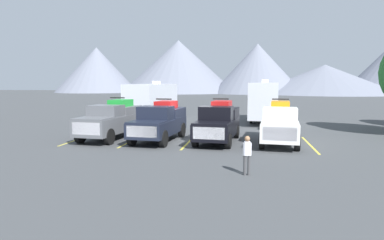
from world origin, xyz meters
TOP-DOWN VIEW (x-y plane):
  - ground_plane at (0.00, 0.00)m, footprint 240.00×240.00m
  - pickup_truck_a at (-5.11, -0.00)m, footprint 2.59×5.79m
  - pickup_truck_b at (-1.85, -0.33)m, footprint 2.58×5.49m
  - pickup_truck_c at (1.74, -0.17)m, footprint 2.52×5.48m
  - pickup_truck_d at (5.36, -0.07)m, footprint 2.54×5.87m
  - lot_stripe_a at (-7.04, -0.37)m, footprint 0.12×5.50m
  - lot_stripe_b at (-3.52, -0.37)m, footprint 0.12×5.50m
  - lot_stripe_c at (0.00, -0.37)m, footprint 0.12×5.50m
  - lot_stripe_d at (3.52, -0.37)m, footprint 0.12×5.50m
  - lot_stripe_e at (7.04, -0.37)m, footprint 0.12×5.50m
  - camper_trailer_a at (-5.28, 10.10)m, footprint 3.19×9.15m
  - camper_trailer_b at (4.96, 10.29)m, footprint 2.97×8.97m
  - person_a at (3.45, -7.45)m, footprint 0.34×0.21m
  - mountain_ridge at (2.47, 94.27)m, footprint 131.02×47.11m

SIDE VIEW (x-z plane):
  - ground_plane at x=0.00m, z-range 0.00..0.00m
  - lot_stripe_a at x=-7.04m, z-range 0.00..0.01m
  - lot_stripe_b at x=-3.52m, z-range 0.00..0.01m
  - lot_stripe_c at x=0.00m, z-range 0.00..0.01m
  - lot_stripe_d at x=3.52m, z-range 0.00..0.01m
  - lot_stripe_e at x=7.04m, z-range 0.00..0.01m
  - person_a at x=3.45m, z-range 0.12..1.65m
  - pickup_truck_c at x=1.74m, z-range -0.11..2.48m
  - pickup_truck_b at x=-1.85m, z-range -0.09..2.47m
  - pickup_truck_d at x=5.36m, z-range -0.10..2.50m
  - pickup_truck_a at x=-5.11m, z-range -0.09..2.52m
  - camper_trailer_a at x=-5.28m, z-range 0.10..3.81m
  - camper_trailer_b at x=4.96m, z-range 0.10..3.94m
  - mountain_ridge at x=2.47m, z-range -1.17..16.77m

